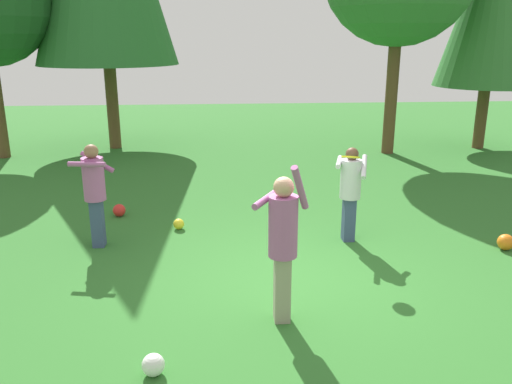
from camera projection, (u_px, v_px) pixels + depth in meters
ground_plane at (288, 282)px, 7.30m from camera, size 40.00×40.00×0.00m
person_thrower at (283, 237)px, 6.02m from camera, size 0.68×0.69×1.98m
person_catcher at (350, 187)px, 8.53m from camera, size 0.62×0.65×1.58m
person_bystander at (94, 187)px, 8.27m from camera, size 0.64×0.57×1.69m
frisbee at (351, 157)px, 7.71m from camera, size 0.35×0.35×0.09m
ball_orange at (506, 242)px, 8.36m from camera, size 0.26×0.26×0.26m
ball_yellow at (179, 224)px, 9.26m from camera, size 0.19×0.19×0.19m
ball_red at (119, 210)px, 9.92m from camera, size 0.24×0.24×0.24m
ball_white at (153, 365)px, 5.26m from camera, size 0.23×0.23×0.23m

